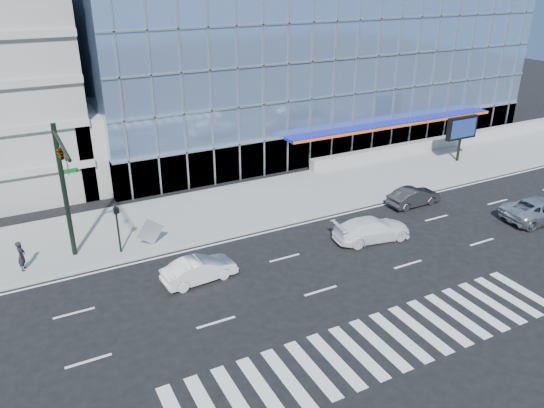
{
  "coord_description": "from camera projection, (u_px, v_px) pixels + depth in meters",
  "views": [
    {
      "loc": [
        -13.42,
        -24.06,
        15.64
      ],
      "look_at": [
        0.73,
        3.0,
        2.19
      ],
      "focal_mm": 35.0,
      "sensor_mm": 36.0,
      "label": 1
    }
  ],
  "objects": [
    {
      "name": "retaining_wall",
      "position": [
        445.0,
        141.0,
        50.84
      ],
      "size": [
        30.0,
        0.8,
        1.0
      ],
      "primitive_type": "cube",
      "color": "gray",
      "rests_on": "sidewalk"
    },
    {
      "name": "ramp_block",
      "position": [
        111.0,
        144.0,
        42.36
      ],
      "size": [
        6.0,
        8.0,
        6.0
      ],
      "primitive_type": "cube",
      "color": "gray",
      "rests_on": "ground"
    },
    {
      "name": "ped_signal_post",
      "position": [
        117.0,
        222.0,
        31.05
      ],
      "size": [
        0.3,
        0.33,
        3.0
      ],
      "color": "black",
      "rests_on": "sidewalk"
    },
    {
      "name": "theatre_building",
      "position": [
        283.0,
        56.0,
        55.51
      ],
      "size": [
        42.0,
        26.0,
        15.0
      ],
      "primitive_type": "cube",
      "color": "#7390C0",
      "rests_on": "ground"
    },
    {
      "name": "sidewalk",
      "position": [
        231.0,
        208.0,
        37.97
      ],
      "size": [
        120.0,
        8.0,
        0.15
      ],
      "primitive_type": "cube",
      "color": "gray",
      "rests_on": "ground"
    },
    {
      "name": "marquee_sign",
      "position": [
        462.0,
        129.0,
        46.09
      ],
      "size": [
        3.2,
        0.43,
        4.0
      ],
      "color": "black",
      "rests_on": "sidewalk"
    },
    {
      "name": "silver_suv",
      "position": [
        541.0,
        210.0,
        36.01
      ],
      "size": [
        5.89,
        3.24,
        1.56
      ],
      "primitive_type": "imported",
      "rotation": [
        0.0,
        0.0,
        1.45
      ],
      "color": "silver",
      "rests_on": "ground"
    },
    {
      "name": "tilted_panel",
      "position": [
        150.0,
        232.0,
        32.33
      ],
      "size": [
        1.82,
        0.27,
        1.82
      ],
      "primitive_type": "cube",
      "rotation": [
        0.0,
        0.64,
        0.11
      ],
      "color": "gray",
      "rests_on": "sidewalk"
    },
    {
      "name": "dark_sedan",
      "position": [
        414.0,
        197.0,
        38.34
      ],
      "size": [
        4.12,
        1.55,
        1.34
      ],
      "primitive_type": "imported",
      "rotation": [
        0.0,
        0.0,
        1.6
      ],
      "color": "black",
      "rests_on": "ground"
    },
    {
      "name": "ground",
      "position": [
        284.0,
        258.0,
        31.51
      ],
      "size": [
        160.0,
        160.0,
        0.0
      ],
      "primitive_type": "plane",
      "color": "black",
      "rests_on": "ground"
    },
    {
      "name": "white_sedan",
      "position": [
        199.0,
        270.0,
        28.96
      ],
      "size": [
        4.25,
        1.79,
        1.36
      ],
      "primitive_type": "imported",
      "rotation": [
        0.0,
        0.0,
        1.66
      ],
      "color": "silver",
      "rests_on": "ground"
    },
    {
      "name": "traffic_signal",
      "position": [
        63.0,
        166.0,
        28.07
      ],
      "size": [
        1.14,
        5.74,
        8.0
      ],
      "color": "black",
      "rests_on": "sidewalk"
    },
    {
      "name": "pedestrian",
      "position": [
        21.0,
        256.0,
        29.64
      ],
      "size": [
        0.6,
        0.74,
        1.77
      ],
      "primitive_type": "imported",
      "rotation": [
        0.0,
        0.0,
        1.27
      ],
      "color": "black",
      "rests_on": "sidewalk"
    },
    {
      "name": "white_suv",
      "position": [
        372.0,
        229.0,
        33.39
      ],
      "size": [
        5.28,
        2.68,
        1.47
      ],
      "primitive_type": "imported",
      "rotation": [
        0.0,
        0.0,
        1.44
      ],
      "color": "white",
      "rests_on": "ground"
    }
  ]
}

